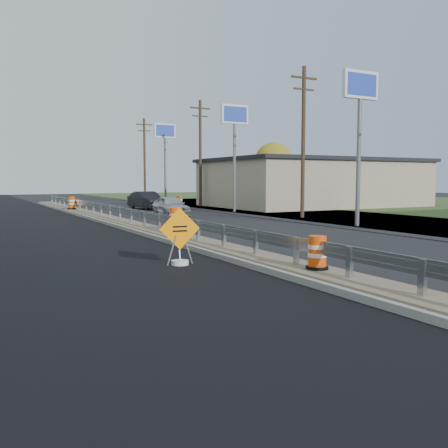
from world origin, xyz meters
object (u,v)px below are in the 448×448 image
barrel_shoulder_mid (179,202)px  car_dark_mid (147,200)px  barrel_median_far (72,203)px  barrel_median_mid (176,220)px  car_silver (171,206)px  caution_sign (180,251)px  barrel_median_near (317,253)px

barrel_shoulder_mid → car_dark_mid: car_dark_mid is taller
barrel_median_far → barrel_median_mid: bearing=-87.5°
barrel_median_far → car_silver: size_ratio=0.23×
barrel_median_mid → barrel_median_far: bearing=92.5°
caution_sign → car_dark_mid: (8.05, 25.72, 0.31)m
barrel_median_near → car_dark_mid: car_dark_mid is taller
caution_sign → barrel_shoulder_mid: size_ratio=1.67×
barrel_median_near → car_dark_mid: (5.81, 29.04, 0.10)m
barrel_median_mid → barrel_shoulder_mid: 21.88m
caution_sign → car_dark_mid: size_ratio=0.37×
barrel_median_near → barrel_median_far: bearing=90.6°
caution_sign → barrel_median_mid: caution_sign is taller
caution_sign → car_dark_mid: 26.96m
caution_sign → car_silver: bearing=74.1°
car_silver → barrel_median_far: bearing=127.9°
barrel_median_near → car_dark_mid: bearing=78.7°
barrel_median_mid → barrel_median_far: size_ratio=1.08×
caution_sign → car_silver: caution_sign is taller
barrel_median_near → barrel_shoulder_mid: (9.16, 30.25, -0.15)m
barrel_median_near → barrel_shoulder_mid: size_ratio=0.84×
barrel_shoulder_mid → caution_sign: bearing=-113.0°
barrel_median_mid → barrel_shoulder_mid: (8.69, 20.08, -0.24)m
caution_sign → car_silver: 18.92m
barrel_median_mid → caution_sign: bearing=-111.7°
barrel_median_far → car_dark_mid: 6.17m
barrel_shoulder_mid → car_silver: size_ratio=0.24×
barrel_median_far → barrel_shoulder_mid: (9.47, 2.01, -0.20)m
barrel_shoulder_mid → barrel_median_near: bearing=-106.8°
caution_sign → barrel_median_mid: size_ratio=1.64×
barrel_median_far → car_silver: bearing=-56.0°
barrel_median_near → car_silver: 21.45m
car_silver → car_dark_mid: car_dark_mid is taller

